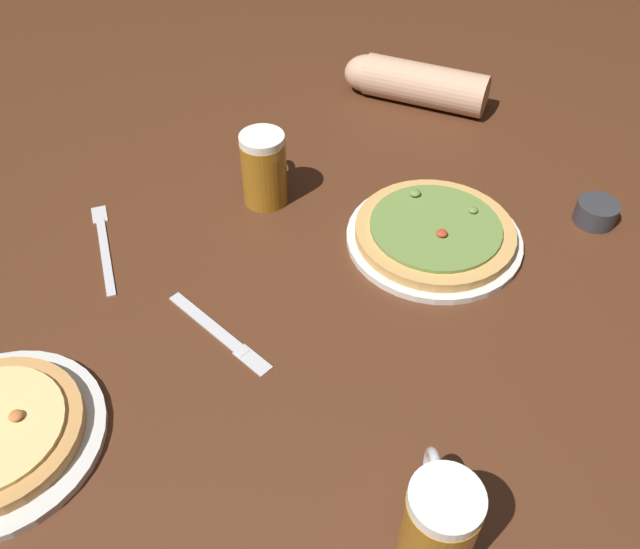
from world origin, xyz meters
The scene contains 8 objects.
ground_plane centered at (0.00, 0.00, -0.01)m, with size 2.40×2.40×0.03m, color #4C2816.
pizza_plate_far centered at (0.18, 0.12, 0.02)m, with size 0.29×0.29×0.05m.
beer_mug_dark centered at (-0.12, 0.20, 0.07)m, with size 0.08×0.13×0.13m.
beer_mug_amber centered at (0.17, -0.40, 0.07)m, with size 0.08×0.13×0.15m.
ramekin_sauce centered at (0.46, 0.21, 0.02)m, with size 0.07×0.07×0.04m, color #333338.
fork_left centered at (-0.37, 0.04, 0.00)m, with size 0.12×0.22×0.01m.
knife_right centered at (-0.14, -0.12, 0.00)m, with size 0.18×0.14×0.01m.
diner_arm centered at (0.13, 0.58, 0.04)m, with size 0.31×0.16×0.09m.
Camera 1 is at (0.08, -0.71, 0.73)m, focal length 36.32 mm.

